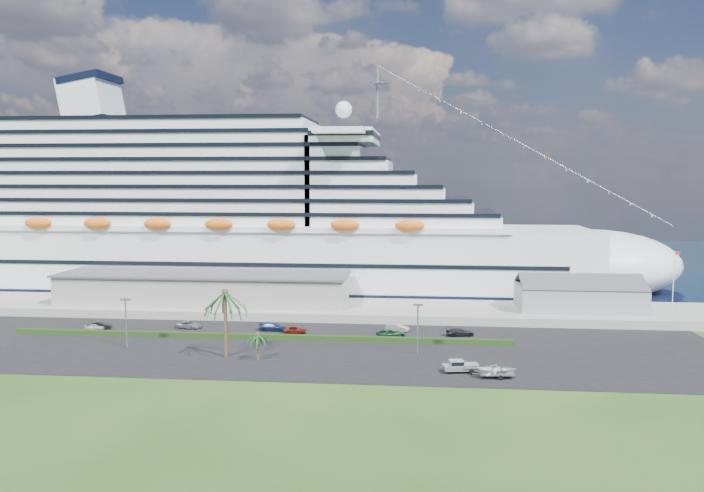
# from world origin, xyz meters

# --- Properties ---
(ground) EXTENTS (420.00, 420.00, 0.00)m
(ground) POSITION_xyz_m (0.00, 0.00, 0.00)
(ground) COLOR #234517
(ground) RESTS_ON ground
(asphalt_lot) EXTENTS (140.00, 38.00, 0.12)m
(asphalt_lot) POSITION_xyz_m (0.00, 11.00, 0.06)
(asphalt_lot) COLOR black
(asphalt_lot) RESTS_ON ground
(wharf) EXTENTS (240.00, 20.00, 1.80)m
(wharf) POSITION_xyz_m (0.00, 40.00, 0.90)
(wharf) COLOR gray
(wharf) RESTS_ON ground
(water) EXTENTS (420.00, 160.00, 0.02)m
(water) POSITION_xyz_m (0.00, 130.00, 0.01)
(water) COLOR black
(water) RESTS_ON ground
(cruise_ship) EXTENTS (191.00, 38.00, 54.00)m
(cruise_ship) POSITION_xyz_m (-21.53, 64.00, 16.69)
(cruise_ship) COLOR silver
(cruise_ship) RESTS_ON ground
(terminal_building) EXTENTS (61.00, 15.00, 6.30)m
(terminal_building) POSITION_xyz_m (-25.00, 40.00, 5.01)
(terminal_building) COLOR gray
(terminal_building) RESTS_ON wharf
(port_shed) EXTENTS (24.00, 12.31, 7.37)m
(port_shed) POSITION_xyz_m (52.00, 40.00, 4.40)
(port_shed) COLOR gray
(port_shed) RESTS_ON wharf
(flagpole) EXTENTS (1.08, 0.16, 12.00)m
(flagpole) POSITION_xyz_m (70.04, 40.00, 8.27)
(flagpole) COLOR silver
(flagpole) RESTS_ON wharf
(hedge) EXTENTS (88.00, 1.10, 0.90)m
(hedge) POSITION_xyz_m (-8.00, 16.00, 0.57)
(hedge) COLOR black
(hedge) RESTS_ON asphalt_lot
(lamp_post_left) EXTENTS (1.60, 0.35, 8.27)m
(lamp_post_left) POSITION_xyz_m (-28.00, 8.00, 5.34)
(lamp_post_left) COLOR gray
(lamp_post_left) RESTS_ON asphalt_lot
(lamp_post_right) EXTENTS (1.60, 0.35, 8.27)m
(lamp_post_right) POSITION_xyz_m (20.00, 8.00, 5.34)
(lamp_post_right) COLOR gray
(lamp_post_right) RESTS_ON asphalt_lot
(palm_tall) EXTENTS (8.82, 8.82, 11.13)m
(palm_tall) POSITION_xyz_m (-10.00, 4.00, 9.20)
(palm_tall) COLOR #47301E
(palm_tall) RESTS_ON ground
(palm_short) EXTENTS (3.53, 3.53, 4.56)m
(palm_short) POSITION_xyz_m (-4.50, 2.50, 3.67)
(palm_short) COLOR #47301E
(palm_short) RESTS_ON ground
(parked_car_0) EXTENTS (3.77, 1.66, 1.26)m
(parked_car_0) POSITION_xyz_m (-39.39, 19.95, 0.75)
(parked_car_0) COLOR silver
(parked_car_0) RESTS_ON asphalt_lot
(parked_car_1) EXTENTS (4.43, 2.25, 1.39)m
(parked_car_1) POSITION_xyz_m (-38.78, 20.50, 0.82)
(parked_car_1) COLOR black
(parked_car_1) RESTS_ON asphalt_lot
(parked_car_2) EXTENTS (5.18, 2.95, 1.36)m
(parked_car_2) POSITION_xyz_m (-22.61, 23.02, 0.80)
(parked_car_2) COLOR gray
(parked_car_2) RESTS_ON asphalt_lot
(parked_car_3) EXTENTS (5.06, 2.22, 1.45)m
(parked_car_3) POSITION_xyz_m (-6.54, 22.66, 0.84)
(parked_car_3) COLOR navy
(parked_car_3) RESTS_ON asphalt_lot
(parked_car_4) EXTENTS (4.32, 2.32, 1.40)m
(parked_car_4) POSITION_xyz_m (-2.12, 20.79, 0.82)
(parked_car_4) COLOR #63170D
(parked_car_4) RESTS_ON asphalt_lot
(parked_car_5) EXTENTS (4.52, 2.77, 1.41)m
(parked_car_5) POSITION_xyz_m (16.29, 24.29, 0.82)
(parked_car_5) COLOR #96999C
(parked_car_5) RESTS_ON asphalt_lot
(parked_car_6) EXTENTS (5.53, 4.08, 1.40)m
(parked_car_6) POSITION_xyz_m (15.31, 19.41, 0.82)
(parked_car_6) COLOR #0D361C
(parked_car_6) RESTS_ON asphalt_lot
(parked_car_7) EXTENTS (5.23, 2.86, 1.44)m
(parked_car_7) POSITION_xyz_m (27.47, 21.91, 0.84)
(parked_car_7) COLOR black
(parked_car_7) RESTS_ON asphalt_lot
(pickup_truck) EXTENTS (5.32, 2.67, 1.79)m
(pickup_truck) POSITION_xyz_m (26.19, -1.06, 1.10)
(pickup_truck) COLOR black
(pickup_truck) RESTS_ON asphalt_lot
(boat_trailer) EXTENTS (6.27, 4.31, 1.77)m
(boat_trailer) POSITION_xyz_m (31.19, -3.35, 1.29)
(boat_trailer) COLOR gray
(boat_trailer) RESTS_ON asphalt_lot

